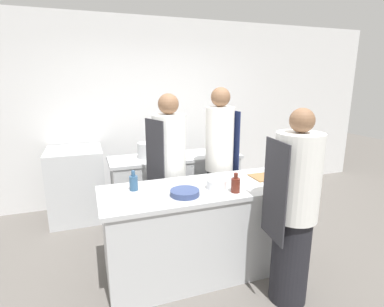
% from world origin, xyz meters
% --- Properties ---
extents(ground_plane, '(16.00, 16.00, 0.00)m').
position_xyz_m(ground_plane, '(0.00, 0.00, 0.00)').
color(ground_plane, '#605B56').
extents(wall_back, '(8.00, 0.06, 2.80)m').
position_xyz_m(wall_back, '(0.00, 2.13, 1.40)').
color(wall_back, silver).
rests_on(wall_back, ground_plane).
extents(prep_counter, '(1.98, 0.75, 0.89)m').
position_xyz_m(prep_counter, '(0.00, 0.00, 0.45)').
color(prep_counter, '#B7BABC').
rests_on(prep_counter, ground_plane).
extents(pass_counter, '(1.77, 0.59, 0.89)m').
position_xyz_m(pass_counter, '(0.08, 1.25, 0.45)').
color(pass_counter, '#B7BABC').
rests_on(pass_counter, ground_plane).
extents(oven_range, '(0.72, 0.75, 0.98)m').
position_xyz_m(oven_range, '(-1.21, 1.70, 0.49)').
color(oven_range, '#B7BABC').
rests_on(oven_range, ground_plane).
extents(chef_at_prep_near, '(0.40, 0.38, 1.68)m').
position_xyz_m(chef_at_prep_near, '(0.53, -0.65, 0.84)').
color(chef_at_prep_near, black).
rests_on(chef_at_prep_near, ground_plane).
extents(chef_at_stove, '(0.36, 0.34, 1.81)m').
position_xyz_m(chef_at_stove, '(0.45, 0.64, 0.92)').
color(chef_at_stove, black).
rests_on(chef_at_stove, ground_plane).
extents(chef_at_pass_far, '(0.43, 0.42, 1.75)m').
position_xyz_m(chef_at_pass_far, '(-0.17, 0.66, 0.88)').
color(chef_at_pass_far, black).
rests_on(chef_at_pass_far, ground_plane).
extents(bottle_olive_oil, '(0.08, 0.08, 0.18)m').
position_xyz_m(bottle_olive_oil, '(0.22, -0.22, 0.96)').
color(bottle_olive_oil, '#5B2319').
rests_on(bottle_olive_oil, prep_counter).
extents(bottle_vinegar, '(0.08, 0.08, 0.19)m').
position_xyz_m(bottle_vinegar, '(-0.65, 0.14, 0.96)').
color(bottle_vinegar, '#2D5175').
rests_on(bottle_vinegar, prep_counter).
extents(bottle_wine, '(0.08, 0.08, 0.22)m').
position_xyz_m(bottle_wine, '(0.63, -0.19, 0.97)').
color(bottle_wine, '#B2A84C').
rests_on(bottle_wine, prep_counter).
extents(bowl_mixing_large, '(0.26, 0.26, 0.05)m').
position_xyz_m(bowl_mixing_large, '(-0.24, -0.14, 0.91)').
color(bowl_mixing_large, navy).
rests_on(bowl_mixing_large, prep_counter).
extents(bowl_prep_small, '(0.19, 0.19, 0.09)m').
position_xyz_m(bowl_prep_small, '(0.09, -0.08, 0.93)').
color(bowl_prep_small, white).
rests_on(bowl_prep_small, prep_counter).
extents(cutting_board, '(0.37, 0.25, 0.01)m').
position_xyz_m(cutting_board, '(0.76, 0.05, 0.89)').
color(cutting_board, olive).
rests_on(cutting_board, prep_counter).
extents(stockpot, '(0.25, 0.25, 0.20)m').
position_xyz_m(stockpot, '(-0.29, 1.29, 0.99)').
color(stockpot, '#B7BABC').
rests_on(stockpot, pass_counter).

